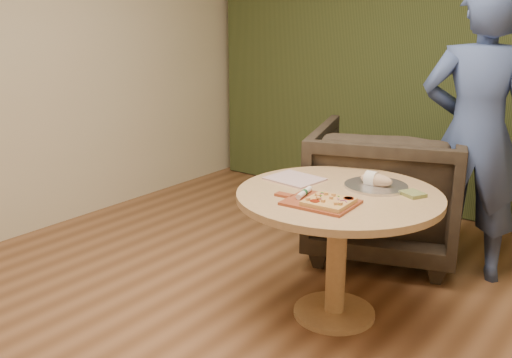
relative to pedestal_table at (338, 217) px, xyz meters
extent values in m
cube|color=beige|center=(-0.10, 2.24, 0.79)|extent=(5.00, 0.02, 2.80)
cube|color=#2E391A|center=(-0.10, 2.13, 0.79)|extent=(4.80, 0.14, 2.78)
cylinder|color=tan|center=(0.00, 0.00, -0.59)|extent=(0.47, 0.47, 0.03)
cylinder|color=tan|center=(0.00, 0.00, -0.25)|extent=(0.11, 0.11, 0.68)
cylinder|color=tan|center=(0.00, 0.00, 0.12)|extent=(1.13, 1.13, 0.04)
cube|color=#984326|center=(0.02, -0.23, 0.15)|extent=(0.36, 0.30, 0.01)
cube|color=#984326|center=(-0.20, -0.24, 0.15)|extent=(0.10, 0.06, 0.01)
cube|color=tan|center=(0.07, -0.24, 0.17)|extent=(0.23, 0.23, 0.02)
cylinder|color=maroon|center=(0.14, -0.16, 0.18)|extent=(0.05, 0.05, 0.00)
cylinder|color=maroon|center=(0.03, -0.30, 0.18)|extent=(0.05, 0.05, 0.00)
cylinder|color=maroon|center=(0.14, -0.16, 0.18)|extent=(0.05, 0.05, 0.00)
cube|color=#E19F54|center=(0.01, -0.23, 0.18)|extent=(0.02, 0.02, 0.01)
cube|color=#E19F54|center=(0.08, -0.22, 0.18)|extent=(0.02, 0.02, 0.01)
cube|color=#E19F54|center=(0.02, -0.26, 0.18)|extent=(0.02, 0.02, 0.01)
cube|color=#E19F54|center=(0.16, -0.28, 0.18)|extent=(0.02, 0.02, 0.01)
cube|color=#E19F54|center=(0.03, -0.27, 0.18)|extent=(0.02, 0.02, 0.01)
cube|color=#E19F54|center=(0.14, -0.29, 0.18)|extent=(0.02, 0.02, 0.01)
cube|color=#E19F54|center=(0.07, -0.29, 0.18)|extent=(0.02, 0.02, 0.01)
cube|color=#E19F54|center=(0.02, -0.18, 0.18)|extent=(0.03, 0.03, 0.01)
cube|color=#E19F54|center=(-0.01, -0.22, 0.18)|extent=(0.02, 0.02, 0.01)
cube|color=#E19F54|center=(-0.01, -0.31, 0.18)|extent=(0.03, 0.03, 0.01)
cube|color=#E19F54|center=(0.06, -0.17, 0.18)|extent=(0.02, 0.02, 0.01)
cube|color=#206718|center=(0.09, -0.16, 0.18)|extent=(0.01, 0.01, 0.00)
cube|color=#206718|center=(0.00, -0.17, 0.18)|extent=(0.01, 0.01, 0.00)
cube|color=#206718|center=(0.07, -0.21, 0.18)|extent=(0.01, 0.01, 0.00)
cube|color=#206718|center=(-0.01, -0.16, 0.18)|extent=(0.01, 0.01, 0.00)
cube|color=#206718|center=(0.11, -0.20, 0.18)|extent=(0.01, 0.01, 0.00)
cube|color=#206718|center=(0.01, -0.20, 0.18)|extent=(0.01, 0.01, 0.00)
cube|color=#206718|center=(0.16, -0.28, 0.18)|extent=(0.01, 0.01, 0.00)
cube|color=#206718|center=(0.01, -0.22, 0.18)|extent=(0.01, 0.01, 0.00)
cube|color=#94486B|center=(0.14, -0.21, 0.18)|extent=(0.02, 0.03, 0.00)
cube|color=#94486B|center=(0.03, -0.27, 0.18)|extent=(0.02, 0.03, 0.00)
cube|color=#94486B|center=(0.16, -0.21, 0.18)|extent=(0.02, 0.03, 0.00)
cube|color=#94486B|center=(0.02, -0.24, 0.18)|extent=(0.03, 0.01, 0.00)
cube|color=#94486B|center=(0.11, -0.21, 0.18)|extent=(0.02, 0.03, 0.00)
cube|color=#94486B|center=(-0.01, -0.18, 0.18)|extent=(0.03, 0.02, 0.00)
cylinder|color=silver|center=(-0.10, -0.20, 0.17)|extent=(0.06, 0.17, 0.03)
cylinder|color=#194C26|center=(-0.10, -0.20, 0.17)|extent=(0.04, 0.03, 0.03)
cube|color=silver|center=(-0.12, -0.10, 0.17)|extent=(0.02, 0.04, 0.00)
cube|color=silver|center=(-0.33, 0.06, 0.15)|extent=(0.33, 0.28, 0.01)
cylinder|color=silver|center=(0.12, 0.22, 0.14)|extent=(0.35, 0.35, 0.01)
cylinder|color=silver|center=(0.12, 0.22, 0.15)|extent=(0.36, 0.36, 0.02)
ellipsoid|color=tan|center=(0.12, 0.22, 0.18)|extent=(0.19, 0.08, 0.07)
cylinder|color=silver|center=(0.09, 0.22, 0.18)|extent=(0.06, 0.09, 0.09)
cube|color=#5B652D|center=(0.34, 0.19, 0.15)|extent=(0.15, 0.14, 0.02)
imported|color=black|center=(-0.18, 1.03, -0.09)|extent=(1.27, 1.23, 1.04)
imported|color=#394B7B|center=(0.40, 1.02, 0.34)|extent=(0.80, 0.65, 1.90)
camera|label=1|loc=(1.44, -2.65, 1.09)|focal=40.00mm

